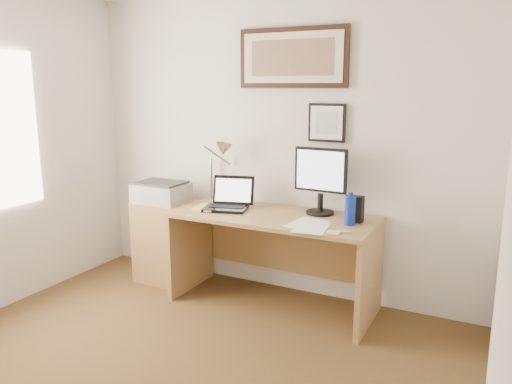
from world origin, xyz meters
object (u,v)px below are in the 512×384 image
Objects in this scene: lcd_monitor at (321,178)px; book at (196,207)px; desk at (277,241)px; laptop at (229,202)px; side_cabinet at (167,241)px; water_bottle at (350,210)px; printer at (161,192)px.

book is at bearing -164.18° from lcd_monitor.
laptop reaches higher than desk.
side_cabinet is 1.76m from water_bottle.
water_bottle is 0.50× the size of printer.
desk is 0.51m from laptop.
book is at bearing -165.24° from desk.
water_bottle is at bearing -33.28° from lcd_monitor.
laptop reaches higher than water_bottle.
water_bottle is 0.71m from desk.
lcd_monitor is at bearing 15.82° from book.
side_cabinet is at bearing 177.99° from water_bottle.
laptop is at bearing -2.05° from printer.
water_bottle reaches higher than printer.
laptop is 0.70m from printer.
lcd_monitor is at bearing 6.08° from printer.
printer is (-1.72, 0.05, -0.04)m from water_bottle.
lcd_monitor is 1.44m from printer.
printer reaches higher than book.
water_bottle is 0.14× the size of desk.
book is 0.27m from laptop.
printer is at bearing -173.92° from lcd_monitor.
desk is (0.65, 0.17, -0.24)m from book.
water_bottle is 1.02m from laptop.
printer is (-1.10, -0.05, 0.30)m from desk.
water_bottle is at bearing -1.53° from printer.
desk is at bearing 1.89° from side_cabinet.
lcd_monitor reaches higher than laptop.
laptop is at bearing 178.83° from water_bottle.
side_cabinet is 1.66× the size of printer.
water_bottle is 1.72m from printer.
book is 0.48× the size of lcd_monitor.
desk is at bearing 10.28° from laptop.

